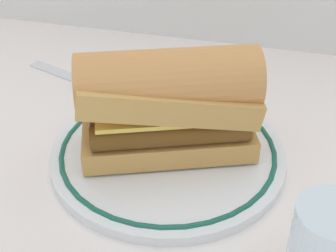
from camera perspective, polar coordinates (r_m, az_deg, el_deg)
name	(u,v)px	position (r m, az deg, el deg)	size (l,w,h in m)	color
ground_plane	(152,157)	(0.57, -1.91, -3.71)	(1.50, 1.50, 0.00)	silver
plate	(168,152)	(0.57, 0.00, -3.07)	(0.27, 0.27, 0.01)	white
sausage_sandwich	(168,102)	(0.53, 0.00, 2.87)	(0.21, 0.15, 0.12)	tan
butter_knife	(78,78)	(0.73, -10.64, 5.63)	(0.15, 0.07, 0.01)	silver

